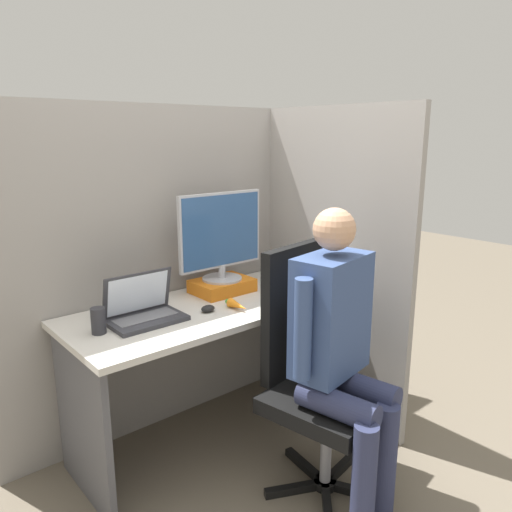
{
  "coord_description": "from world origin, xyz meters",
  "views": [
    {
      "loc": [
        -1.32,
        -1.6,
        1.55
      ],
      "look_at": [
        0.18,
        0.16,
        0.98
      ],
      "focal_mm": 35.0,
      "sensor_mm": 36.0,
      "label": 1
    }
  ],
  "objects_px": {
    "paper_box": "(222,286)",
    "laptop": "(144,312)",
    "pen_cup": "(98,321)",
    "person": "(340,342)",
    "monitor": "(221,235)",
    "coffee_mug": "(274,271)",
    "carrot_toy": "(238,305)",
    "office_chair": "(313,368)",
    "stapler": "(298,278)"
  },
  "relations": [
    {
      "from": "paper_box",
      "to": "laptop",
      "type": "bearing_deg",
      "value": -167.63
    },
    {
      "from": "pen_cup",
      "to": "person",
      "type": "bearing_deg",
      "value": -44.81
    },
    {
      "from": "monitor",
      "to": "coffee_mug",
      "type": "bearing_deg",
      "value": -1.5
    },
    {
      "from": "laptop",
      "to": "coffee_mug",
      "type": "xyz_separation_m",
      "value": [
        0.88,
        0.11,
        0.01
      ]
    },
    {
      "from": "paper_box",
      "to": "person",
      "type": "relative_size",
      "value": 0.24
    },
    {
      "from": "person",
      "to": "coffee_mug",
      "type": "relative_size",
      "value": 12.79
    },
    {
      "from": "monitor",
      "to": "carrot_toy",
      "type": "relative_size",
      "value": 3.4
    },
    {
      "from": "coffee_mug",
      "to": "person",
      "type": "bearing_deg",
      "value": -115.23
    },
    {
      "from": "carrot_toy",
      "to": "office_chair",
      "type": "xyz_separation_m",
      "value": [
        0.12,
        -0.38,
        -0.22
      ]
    },
    {
      "from": "carrot_toy",
      "to": "pen_cup",
      "type": "xyz_separation_m",
      "value": [
        -0.62,
        0.15,
        0.03
      ]
    },
    {
      "from": "person",
      "to": "carrot_toy",
      "type": "bearing_deg",
      "value": 99.25
    },
    {
      "from": "stapler",
      "to": "office_chair",
      "type": "bearing_deg",
      "value": -128.72
    },
    {
      "from": "monitor",
      "to": "stapler",
      "type": "height_order",
      "value": "monitor"
    },
    {
      "from": "paper_box",
      "to": "stapler",
      "type": "bearing_deg",
      "value": -19.67
    },
    {
      "from": "paper_box",
      "to": "office_chair",
      "type": "bearing_deg",
      "value": -89.33
    },
    {
      "from": "monitor",
      "to": "laptop",
      "type": "height_order",
      "value": "monitor"
    },
    {
      "from": "paper_box",
      "to": "coffee_mug",
      "type": "xyz_separation_m",
      "value": [
        0.36,
        -0.01,
        0.02
      ]
    },
    {
      "from": "laptop",
      "to": "carrot_toy",
      "type": "xyz_separation_m",
      "value": [
        0.41,
        -0.16,
        -0.02
      ]
    },
    {
      "from": "paper_box",
      "to": "laptop",
      "type": "xyz_separation_m",
      "value": [
        -0.52,
        -0.11,
        0.01
      ]
    },
    {
      "from": "monitor",
      "to": "person",
      "type": "distance_m",
      "value": 0.89
    },
    {
      "from": "paper_box",
      "to": "pen_cup",
      "type": "relative_size",
      "value": 2.69
    },
    {
      "from": "laptop",
      "to": "carrot_toy",
      "type": "height_order",
      "value": "laptop"
    },
    {
      "from": "laptop",
      "to": "carrot_toy",
      "type": "bearing_deg",
      "value": -21.4
    },
    {
      "from": "paper_box",
      "to": "laptop",
      "type": "distance_m",
      "value": 0.53
    },
    {
      "from": "laptop",
      "to": "stapler",
      "type": "bearing_deg",
      "value": -2.13
    },
    {
      "from": "paper_box",
      "to": "stapler",
      "type": "relative_size",
      "value": 2.26
    },
    {
      "from": "laptop",
      "to": "office_chair",
      "type": "relative_size",
      "value": 0.31
    },
    {
      "from": "stapler",
      "to": "coffee_mug",
      "type": "distance_m",
      "value": 0.15
    },
    {
      "from": "office_chair",
      "to": "pen_cup",
      "type": "relative_size",
      "value": 9.52
    },
    {
      "from": "monitor",
      "to": "office_chair",
      "type": "bearing_deg",
      "value": -89.33
    },
    {
      "from": "person",
      "to": "laptop",
      "type": "bearing_deg",
      "value": 124.83
    },
    {
      "from": "paper_box",
      "to": "office_chair",
      "type": "xyz_separation_m",
      "value": [
        0.01,
        -0.66,
        -0.23
      ]
    },
    {
      "from": "stapler",
      "to": "office_chair",
      "type": "distance_m",
      "value": 0.69
    },
    {
      "from": "person",
      "to": "pen_cup",
      "type": "distance_m",
      "value": 1.01
    },
    {
      "from": "laptop",
      "to": "monitor",
      "type": "bearing_deg",
      "value": 12.66
    },
    {
      "from": "person",
      "to": "paper_box",
      "type": "bearing_deg",
      "value": 88.47
    },
    {
      "from": "laptop",
      "to": "stapler",
      "type": "xyz_separation_m",
      "value": [
        0.93,
        -0.03,
        -0.01
      ]
    },
    {
      "from": "monitor",
      "to": "pen_cup",
      "type": "relative_size",
      "value": 4.47
    },
    {
      "from": "stapler",
      "to": "person",
      "type": "relative_size",
      "value": 0.11
    },
    {
      "from": "laptop",
      "to": "pen_cup",
      "type": "xyz_separation_m",
      "value": [
        -0.22,
        -0.01,
        0.01
      ]
    },
    {
      "from": "coffee_mug",
      "to": "laptop",
      "type": "bearing_deg",
      "value": -173.09
    },
    {
      "from": "coffee_mug",
      "to": "pen_cup",
      "type": "distance_m",
      "value": 1.1
    },
    {
      "from": "monitor",
      "to": "laptop",
      "type": "xyz_separation_m",
      "value": [
        -0.52,
        -0.12,
        -0.26
      ]
    },
    {
      "from": "carrot_toy",
      "to": "coffee_mug",
      "type": "height_order",
      "value": "coffee_mug"
    },
    {
      "from": "pen_cup",
      "to": "office_chair",
      "type": "bearing_deg",
      "value": -35.92
    },
    {
      "from": "paper_box",
      "to": "coffee_mug",
      "type": "distance_m",
      "value": 0.37
    },
    {
      "from": "monitor",
      "to": "coffee_mug",
      "type": "distance_m",
      "value": 0.45
    },
    {
      "from": "stapler",
      "to": "person",
      "type": "distance_m",
      "value": 0.81
    },
    {
      "from": "carrot_toy",
      "to": "office_chair",
      "type": "height_order",
      "value": "office_chair"
    },
    {
      "from": "stapler",
      "to": "carrot_toy",
      "type": "height_order",
      "value": "stapler"
    }
  ]
}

